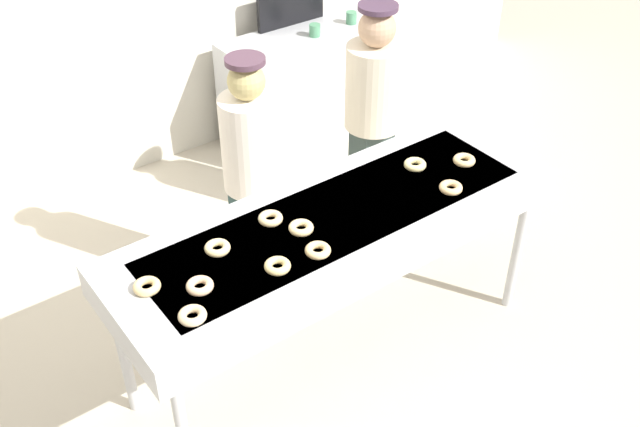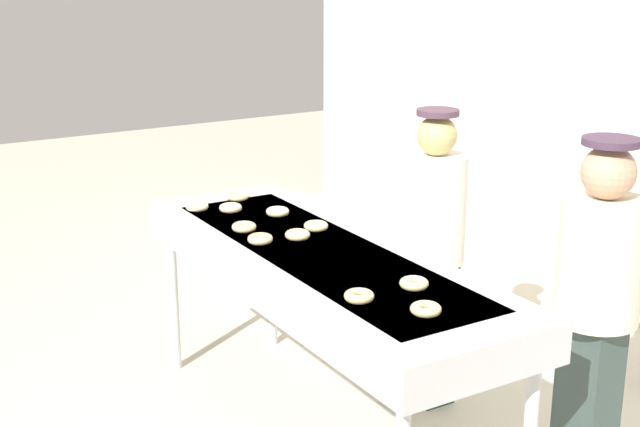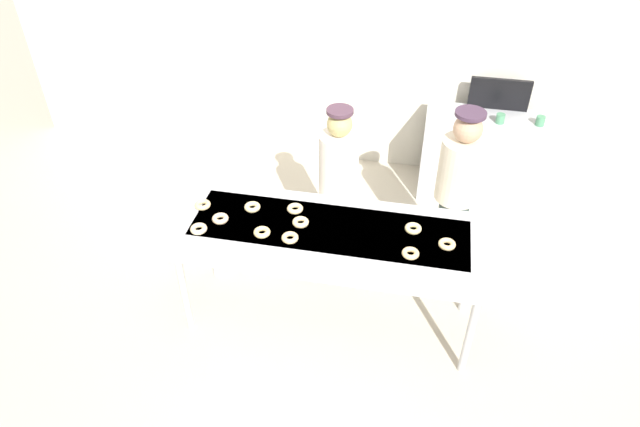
{
  "view_description": "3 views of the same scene",
  "coord_description": "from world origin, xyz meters",
  "px_view_note": "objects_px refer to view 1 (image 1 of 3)",
  "views": [
    {
      "loc": [
        -2.66,
        -1.51,
        2.71
      ],
      "look_at": [
        -0.18,
        -0.08,
        0.88
      ],
      "focal_mm": 44.5,
      "sensor_mm": 36.0,
      "label": 1
    },
    {
      "loc": [
        -0.12,
        -2.73,
        2.84
      ],
      "look_at": [
        -0.21,
        0.06,
        0.88
      ],
      "focal_mm": 47.99,
      "sensor_mm": 36.0,
      "label": 2
    },
    {
      "loc": [
        -1.94,
        -3.21,
        2.19
      ],
      "look_at": [
        -0.25,
        -0.07,
        0.95
      ],
      "focal_mm": 32.07,
      "sensor_mm": 36.0,
      "label": 3
    }
  ],
  "objects_px": {
    "strawberry_donut_2": "(380,175)",
    "menu_display": "(148,34)",
    "strawberry_donut_10": "(352,194)",
    "paper_cup_1": "(129,72)",
    "strawberry_donut_0": "(104,348)",
    "strawberry_donut_6": "(241,328)",
    "paper_cup_0": "(236,41)",
    "customer_waiting": "(625,234)",
    "strawberry_donut_4": "(267,244)",
    "worker_baker": "(204,184)",
    "strawberry_donut_9": "(386,146)",
    "strawberry_donut_8": "(334,207)",
    "strawberry_donut_3": "(274,210)",
    "strawberry_donut_1": "(269,298)",
    "worker_assistant": "(94,264)",
    "strawberry_donut_7": "(420,143)",
    "fryer_conveyor": "(324,229)",
    "strawberry_donut_11": "(200,303)",
    "prep_counter": "(183,119)"
  },
  "relations": [
    {
      "from": "strawberry_donut_7",
      "to": "strawberry_donut_11",
      "type": "bearing_deg",
      "value": 175.77
    },
    {
      "from": "customer_waiting",
      "to": "strawberry_donut_4",
      "type": "bearing_deg",
      "value": 137.4
    },
    {
      "from": "strawberry_donut_1",
      "to": "strawberry_donut_7",
      "type": "height_order",
      "value": "same"
    },
    {
      "from": "strawberry_donut_1",
      "to": "menu_display",
      "type": "relative_size",
      "value": 0.25
    },
    {
      "from": "strawberry_donut_6",
      "to": "customer_waiting",
      "type": "distance_m",
      "value": 1.8
    },
    {
      "from": "strawberry_donut_9",
      "to": "paper_cup_1",
      "type": "distance_m",
      "value": 2.08
    },
    {
      "from": "strawberry_donut_3",
      "to": "strawberry_donut_6",
      "type": "height_order",
      "value": "same"
    },
    {
      "from": "customer_waiting",
      "to": "paper_cup_0",
      "type": "xyz_separation_m",
      "value": [
        1.39,
        3.05,
        0.0
      ]
    },
    {
      "from": "strawberry_donut_0",
      "to": "strawberry_donut_9",
      "type": "relative_size",
      "value": 1.0
    },
    {
      "from": "menu_display",
      "to": "worker_assistant",
      "type": "bearing_deg",
      "value": -144.56
    },
    {
      "from": "paper_cup_0",
      "to": "strawberry_donut_2",
      "type": "bearing_deg",
      "value": -128.87
    },
    {
      "from": "strawberry_donut_8",
      "to": "strawberry_donut_7",
      "type": "bearing_deg",
      "value": -3.87
    },
    {
      "from": "strawberry_donut_0",
      "to": "strawberry_donut_8",
      "type": "height_order",
      "value": "same"
    },
    {
      "from": "strawberry_donut_3",
      "to": "strawberry_donut_8",
      "type": "xyz_separation_m",
      "value": [
        0.16,
        -0.21,
        0.0
      ]
    },
    {
      "from": "worker_baker",
      "to": "prep_counter",
      "type": "distance_m",
      "value": 1.97
    },
    {
      "from": "strawberry_donut_1",
      "to": "strawberry_donut_7",
      "type": "relative_size",
      "value": 1.0
    },
    {
      "from": "fryer_conveyor",
      "to": "strawberry_donut_11",
      "type": "height_order",
      "value": "strawberry_donut_11"
    },
    {
      "from": "strawberry_donut_6",
      "to": "strawberry_donut_7",
      "type": "xyz_separation_m",
      "value": [
        1.74,
        0.09,
        0.0
      ]
    },
    {
      "from": "strawberry_donut_10",
      "to": "paper_cup_1",
      "type": "distance_m",
      "value": 2.32
    },
    {
      "from": "strawberry_donut_2",
      "to": "strawberry_donut_9",
      "type": "relative_size",
      "value": 1.0
    },
    {
      "from": "strawberry_donut_10",
      "to": "strawberry_donut_0",
      "type": "bearing_deg",
      "value": 171.38
    },
    {
      "from": "strawberry_donut_0",
      "to": "strawberry_donut_10",
      "type": "bearing_deg",
      "value": -8.62
    },
    {
      "from": "worker_baker",
      "to": "strawberry_donut_0",
      "type": "bearing_deg",
      "value": 16.07
    },
    {
      "from": "strawberry_donut_4",
      "to": "strawberry_donut_10",
      "type": "xyz_separation_m",
      "value": [
        0.57,
        -0.1,
        0.0
      ]
    },
    {
      "from": "strawberry_donut_6",
      "to": "paper_cup_0",
      "type": "distance_m",
      "value": 3.51
    },
    {
      "from": "strawberry_donut_1",
      "to": "customer_waiting",
      "type": "height_order",
      "value": "customer_waiting"
    },
    {
      "from": "strawberry_donut_1",
      "to": "worker_assistant",
      "type": "height_order",
      "value": "worker_assistant"
    },
    {
      "from": "strawberry_donut_9",
      "to": "customer_waiting",
      "type": "bearing_deg",
      "value": -96.65
    },
    {
      "from": "strawberry_donut_2",
      "to": "strawberry_donut_3",
      "type": "relative_size",
      "value": 1.0
    },
    {
      "from": "strawberry_donut_9",
      "to": "strawberry_donut_8",
      "type": "bearing_deg",
      "value": -173.61
    },
    {
      "from": "strawberry_donut_6",
      "to": "strawberry_donut_8",
      "type": "relative_size",
      "value": 1.0
    },
    {
      "from": "strawberry_donut_2",
      "to": "prep_counter",
      "type": "height_order",
      "value": "strawberry_donut_2"
    },
    {
      "from": "strawberry_donut_6",
      "to": "customer_waiting",
      "type": "relative_size",
      "value": 0.08
    },
    {
      "from": "strawberry_donut_0",
      "to": "paper_cup_0",
      "type": "bearing_deg",
      "value": 27.95
    },
    {
      "from": "strawberry_donut_4",
      "to": "worker_assistant",
      "type": "bearing_deg",
      "value": 119.12
    },
    {
      "from": "strawberry_donut_4",
      "to": "strawberry_donut_9",
      "type": "xyz_separation_m",
      "value": [
        1.11,
        -0.01,
        0.0
      ]
    },
    {
      "from": "strawberry_donut_7",
      "to": "customer_waiting",
      "type": "height_order",
      "value": "customer_waiting"
    },
    {
      "from": "strawberry_donut_0",
      "to": "strawberry_donut_9",
      "type": "bearing_deg",
      "value": -3.56
    },
    {
      "from": "strawberry_donut_9",
      "to": "customer_waiting",
      "type": "relative_size",
      "value": 0.08
    },
    {
      "from": "strawberry_donut_10",
      "to": "worker_baker",
      "type": "height_order",
      "value": "worker_baker"
    },
    {
      "from": "strawberry_donut_1",
      "to": "strawberry_donut_7",
      "type": "xyz_separation_m",
      "value": [
        1.54,
        0.08,
        0.0
      ]
    },
    {
      "from": "strawberry_donut_2",
      "to": "paper_cup_0",
      "type": "distance_m",
      "value": 2.48
    },
    {
      "from": "strawberry_donut_0",
      "to": "strawberry_donut_2",
      "type": "height_order",
      "value": "same"
    },
    {
      "from": "strawberry_donut_1",
      "to": "worker_baker",
      "type": "bearing_deg",
      "value": 48.65
    },
    {
      "from": "customer_waiting",
      "to": "paper_cup_1",
      "type": "relative_size",
      "value": 13.82
    },
    {
      "from": "strawberry_donut_8",
      "to": "menu_display",
      "type": "relative_size",
      "value": 0.25
    },
    {
      "from": "strawberry_donut_10",
      "to": "strawberry_donut_9",
      "type": "bearing_deg",
      "value": 9.52
    },
    {
      "from": "fryer_conveyor",
      "to": "strawberry_donut_11",
      "type": "bearing_deg",
      "value": 176.9
    },
    {
      "from": "menu_display",
      "to": "customer_waiting",
      "type": "bearing_deg",
      "value": -105.12
    },
    {
      "from": "strawberry_donut_2",
      "to": "menu_display",
      "type": "bearing_deg",
      "value": 64.86
    }
  ]
}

